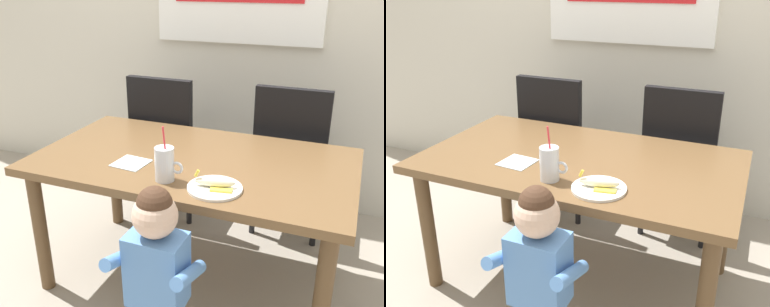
% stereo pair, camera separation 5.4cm
% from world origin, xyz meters
% --- Properties ---
extents(ground_plane, '(24.00, 24.00, 0.00)m').
position_xyz_m(ground_plane, '(0.00, 0.00, 0.00)').
color(ground_plane, '#9E9384').
extents(dining_table, '(1.53, 0.87, 0.71)m').
position_xyz_m(dining_table, '(0.00, 0.00, 0.62)').
color(dining_table, brown).
rests_on(dining_table, ground).
extents(dining_chair_left, '(0.44, 0.45, 0.96)m').
position_xyz_m(dining_chair_left, '(-0.42, 0.61, 0.54)').
color(dining_chair_left, black).
rests_on(dining_chair_left, ground).
extents(dining_chair_right, '(0.44, 0.44, 0.96)m').
position_xyz_m(dining_chair_right, '(0.37, 0.66, 0.54)').
color(dining_chair_right, black).
rests_on(dining_chair_right, ground).
extents(toddler_standing, '(0.33, 0.24, 0.84)m').
position_xyz_m(toddler_standing, '(0.09, -0.59, 0.53)').
color(toddler_standing, '#3F4760').
rests_on(toddler_standing, ground).
extents(milk_cup, '(0.13, 0.08, 0.25)m').
position_xyz_m(milk_cup, '(-0.02, -0.28, 0.77)').
color(milk_cup, silver).
rests_on(milk_cup, dining_table).
extents(snack_plate, '(0.23, 0.23, 0.01)m').
position_xyz_m(snack_plate, '(0.21, -0.28, 0.71)').
color(snack_plate, white).
rests_on(snack_plate, dining_table).
extents(peeled_banana, '(0.18, 0.12, 0.07)m').
position_xyz_m(peeled_banana, '(0.21, -0.28, 0.74)').
color(peeled_banana, '#F4EAC6').
rests_on(peeled_banana, snack_plate).
extents(paper_napkin, '(0.16, 0.16, 0.00)m').
position_xyz_m(paper_napkin, '(-0.25, -0.17, 0.71)').
color(paper_napkin, silver).
rests_on(paper_napkin, dining_table).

